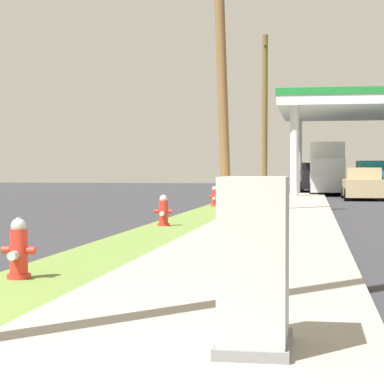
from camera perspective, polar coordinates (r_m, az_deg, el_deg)
fire_hydrant_nearest at (r=9.28m, az=-13.17°, el=-4.50°), size 0.42×0.38×0.74m
fire_hydrant_second at (r=17.63m, az=-2.21°, el=-1.56°), size 0.42×0.38×0.74m
fire_hydrant_third at (r=27.35m, az=1.74°, el=-0.42°), size 0.42×0.37×0.74m
utility_pole_midground at (r=24.00m, az=2.31°, el=9.03°), size 0.84×1.35×8.63m
utility_pole_background at (r=42.47m, az=5.60°, el=6.03°), size 0.41×1.59×8.94m
utility_cabinet at (r=5.50m, az=4.83°, el=-5.89°), size 0.54×0.83×1.27m
car_navy_by_near_pump at (r=47.81m, az=11.91°, el=0.77°), size 2.14×4.59×1.57m
car_tan_by_far_pump at (r=37.34m, az=12.97°, el=0.52°), size 1.94×4.50×1.57m
truck_silver_at_forecourt at (r=44.98m, az=10.32°, el=1.70°), size 2.20×6.43×3.11m
truck_teal_on_apron at (r=41.05m, az=14.05°, el=0.88°), size 2.44×5.52×1.97m
truck_black_at_far_bay at (r=51.43m, az=9.35°, el=1.06°), size 2.49×5.53×1.97m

